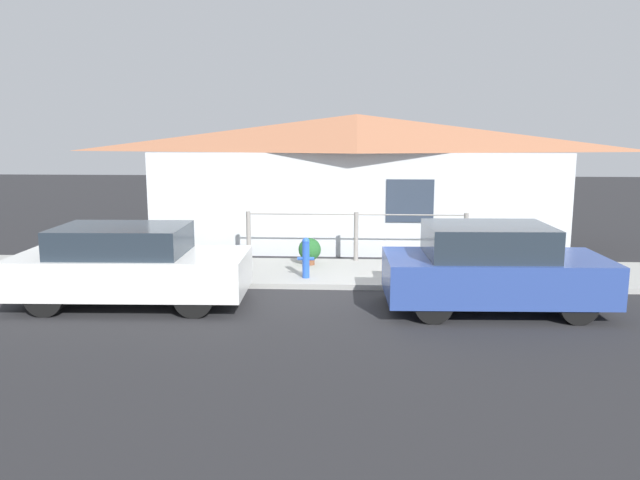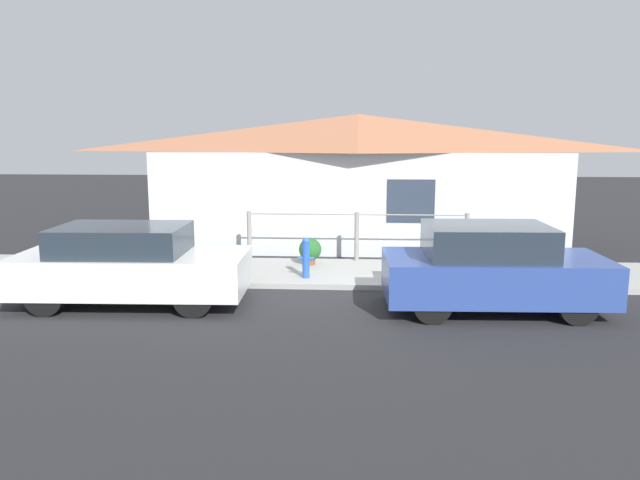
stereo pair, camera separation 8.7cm
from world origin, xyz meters
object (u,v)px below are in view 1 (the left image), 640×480
object	(u,v)px
potted_plant_near_hydrant	(310,250)
potted_plant_by_fence	(179,254)
fire_hydrant	(306,257)
car_left	(130,265)
potted_plant_corner	(439,252)
car_right	(493,268)

from	to	relation	value
potted_plant_near_hydrant	potted_plant_by_fence	bearing A→B (deg)	-171.70
fire_hydrant	potted_plant_near_hydrant	bearing A→B (deg)	90.67
car_left	fire_hydrant	xyz separation A→B (m)	(2.88, 1.71, -0.17)
potted_plant_near_hydrant	potted_plant_corner	xyz separation A→B (m)	(2.75, -0.09, -0.00)
car_right	fire_hydrant	distance (m)	3.66
potted_plant_near_hydrant	potted_plant_corner	world-z (taller)	potted_plant_corner
car_left	fire_hydrant	size ratio (longest dim) A/B	4.94
car_left	potted_plant_corner	distance (m)	6.30
car_left	potted_plant_corner	xyz separation A→B (m)	(5.62, 2.84, -0.27)
potted_plant_by_fence	fire_hydrant	bearing A→B (deg)	-16.46
potted_plant_near_hydrant	potted_plant_corner	bearing A→B (deg)	-1.91
potted_plant_corner	car_right	bearing A→B (deg)	-80.08
potted_plant_by_fence	potted_plant_corner	xyz separation A→B (m)	(5.50, 0.31, 0.04)
potted_plant_by_fence	car_left	bearing A→B (deg)	-92.54
car_left	potted_plant_near_hydrant	distance (m)	4.10
car_left	car_right	size ratio (longest dim) A/B	1.08
car_right	potted_plant_by_fence	distance (m)	6.52
potted_plant_near_hydrant	potted_plant_by_fence	size ratio (longest dim) A/B	1.07
fire_hydrant	potted_plant_by_fence	world-z (taller)	fire_hydrant
potted_plant_near_hydrant	potted_plant_by_fence	world-z (taller)	potted_plant_near_hydrant
car_right	potted_plant_near_hydrant	world-z (taller)	car_right
fire_hydrant	potted_plant_corner	bearing A→B (deg)	22.36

